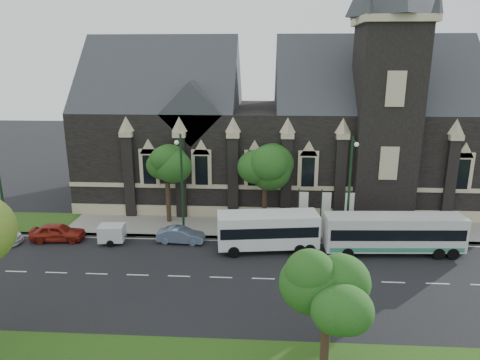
# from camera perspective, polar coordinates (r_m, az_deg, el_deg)

# --- Properties ---
(ground) EXTENTS (160.00, 160.00, 0.00)m
(ground) POSITION_cam_1_polar(r_m,az_deg,el_deg) (31.53, -2.52, -12.66)
(ground) COLOR black
(ground) RESTS_ON ground
(sidewalk) EXTENTS (80.00, 5.00, 0.15)m
(sidewalk) POSITION_cam_1_polar(r_m,az_deg,el_deg) (40.09, -1.13, -6.18)
(sidewalk) COLOR gray
(sidewalk) RESTS_ON ground
(museum) EXTENTS (40.00, 17.70, 29.90)m
(museum) POSITION_cam_1_polar(r_m,az_deg,el_deg) (46.96, 6.00, 7.18)
(museum) COLOR black
(museum) RESTS_ON ground
(tree_park_east) EXTENTS (3.40, 3.40, 6.28)m
(tree_park_east) POSITION_cam_1_polar(r_m,az_deg,el_deg) (21.22, 11.91, -13.71)
(tree_park_east) COLOR black
(tree_park_east) RESTS_ON ground
(tree_walk_right) EXTENTS (4.08, 4.08, 7.80)m
(tree_walk_right) POSITION_cam_1_polar(r_m,az_deg,el_deg) (39.41, 3.63, 2.17)
(tree_walk_right) COLOR black
(tree_walk_right) RESTS_ON ground
(tree_walk_left) EXTENTS (3.91, 3.91, 7.64)m
(tree_walk_left) POSITION_cam_1_polar(r_m,az_deg,el_deg) (40.40, -9.27, 2.20)
(tree_walk_left) COLOR black
(tree_walk_left) RESTS_ON ground
(street_lamp_near) EXTENTS (0.36, 1.88, 9.00)m
(street_lamp_near) POSITION_cam_1_polar(r_m,az_deg,el_deg) (36.76, 14.26, -0.40)
(street_lamp_near) COLOR #15311A
(street_lamp_near) RESTS_ON ground
(street_lamp_mid) EXTENTS (0.36, 1.88, 9.00)m
(street_lamp_mid) POSITION_cam_1_polar(r_m,az_deg,el_deg) (36.76, -7.70, -0.05)
(street_lamp_mid) COLOR #15311A
(street_lamp_mid) RESTS_ON ground
(banner_flag_left) EXTENTS (0.90, 0.10, 4.00)m
(banner_flag_left) POSITION_cam_1_polar(r_m,az_deg,el_deg) (38.85, 8.09, -3.42)
(banner_flag_left) COLOR #15311A
(banner_flag_left) RESTS_ON ground
(banner_flag_center) EXTENTS (0.90, 0.10, 4.00)m
(banner_flag_center) POSITION_cam_1_polar(r_m,az_deg,el_deg) (39.07, 11.02, -3.45)
(banner_flag_center) COLOR #15311A
(banner_flag_center) RESTS_ON ground
(banner_flag_right) EXTENTS (0.90, 0.10, 4.00)m
(banner_flag_right) POSITION_cam_1_polar(r_m,az_deg,el_deg) (39.39, 13.91, -3.47)
(banner_flag_right) COLOR #15311A
(banner_flag_right) RESTS_ON ground
(tour_coach) EXTENTS (10.91, 3.02, 3.15)m
(tour_coach) POSITION_cam_1_polar(r_m,az_deg,el_deg) (36.51, 19.52, -6.56)
(tour_coach) COLOR silver
(tour_coach) RESTS_ON ground
(shuttle_bus) EXTENTS (8.27, 3.68, 3.09)m
(shuttle_bus) POSITION_cam_1_polar(r_m,az_deg,el_deg) (35.07, 3.68, -6.46)
(shuttle_bus) COLOR white
(shuttle_bus) RESTS_ON ground
(box_trailer) EXTENTS (3.04, 1.79, 1.59)m
(box_trailer) POSITION_cam_1_polar(r_m,az_deg,el_deg) (38.09, -16.47, -6.70)
(box_trailer) COLOR silver
(box_trailer) RESTS_ON ground
(sedan) EXTENTS (4.07, 1.62, 1.32)m
(sedan) POSITION_cam_1_polar(r_m,az_deg,el_deg) (37.12, -7.79, -7.18)
(sedan) COLOR slate
(sedan) RESTS_ON ground
(car_far_red) EXTENTS (4.62, 2.18, 1.53)m
(car_far_red) POSITION_cam_1_polar(r_m,az_deg,el_deg) (40.21, -22.82, -6.33)
(car_far_red) COLOR maroon
(car_far_red) RESTS_ON ground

